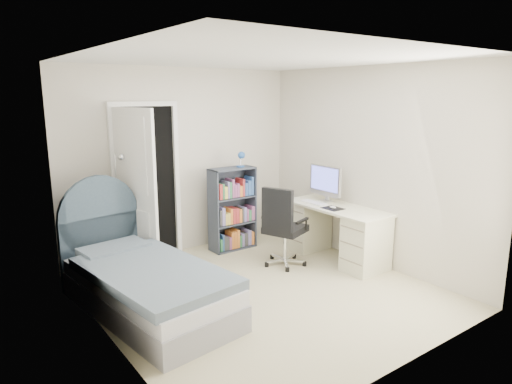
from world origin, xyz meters
TOP-DOWN VIEW (x-y plane):
  - room_shell at (0.00, 0.00)m, footprint 3.50×3.70m
  - door at (-0.75, 1.52)m, footprint 0.92×0.81m
  - bed at (-1.22, 0.38)m, footprint 1.20×2.16m
  - nightstand at (-1.24, 1.58)m, footprint 0.44×0.44m
  - floor_lamp at (-1.01, 1.52)m, footprint 0.21×0.21m
  - bookcase at (0.55, 1.41)m, footprint 0.65×0.28m
  - desk at (1.41, 0.27)m, footprint 0.59×1.47m
  - office_chair at (0.66, 0.46)m, footprint 0.59×0.60m

SIDE VIEW (x-z plane):
  - bed at x=-1.22m, z-range -0.35..0.92m
  - desk at x=1.41m, z-range -0.21..1.00m
  - nightstand at x=-1.24m, z-range 0.10..0.75m
  - bookcase at x=0.55m, z-range -0.15..1.22m
  - office_chair at x=0.66m, z-range 0.05..1.08m
  - floor_lamp at x=-1.01m, z-range -0.13..1.33m
  - door at x=-0.75m, z-range 0.00..2.06m
  - room_shell at x=0.00m, z-range -0.05..2.55m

